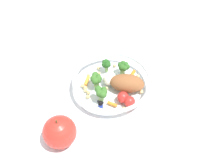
# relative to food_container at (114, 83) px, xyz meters

# --- Properties ---
(ground_plane) EXTENTS (2.40, 2.40, 0.00)m
(ground_plane) POSITION_rel_food_container_xyz_m (0.01, 0.00, -0.03)
(ground_plane) COLOR white
(food_container) EXTENTS (0.23, 0.23, 0.06)m
(food_container) POSITION_rel_food_container_xyz_m (0.00, 0.00, 0.00)
(food_container) COLOR white
(food_container) RESTS_ON ground_plane
(loose_apple) EXTENTS (0.08, 0.08, 0.10)m
(loose_apple) POSITION_rel_food_container_xyz_m (-0.09, -0.19, 0.01)
(loose_apple) COLOR red
(loose_apple) RESTS_ON ground_plane
(folded_napkin) EXTENTS (0.17, 0.18, 0.01)m
(folded_napkin) POSITION_rel_food_container_xyz_m (0.13, 0.18, -0.03)
(folded_napkin) COLOR white
(folded_napkin) RESTS_ON ground_plane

